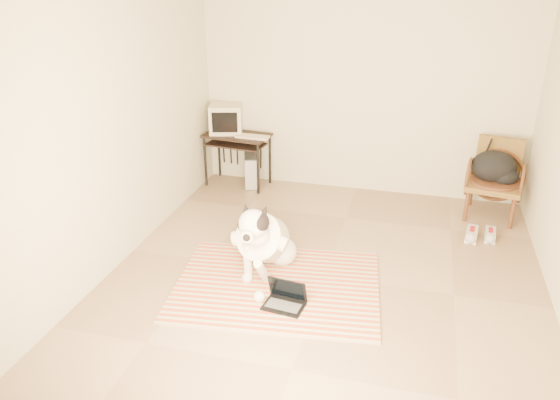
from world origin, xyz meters
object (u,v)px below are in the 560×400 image
at_px(laptop, 285,299).
at_px(computer_desk, 237,142).
at_px(rattan_chair, 495,179).
at_px(backpack, 496,168).
at_px(dog, 263,241).
at_px(pc_tower, 252,170).
at_px(crt_monitor, 226,118).

height_order(laptop, computer_desk, computer_desk).
bearing_deg(computer_desk, laptop, -62.97).
bearing_deg(rattan_chair, backpack, -142.87).
distance_m(dog, pc_tower, 2.23).
bearing_deg(computer_desk, dog, -64.86).
distance_m(laptop, computer_desk, 2.90).
bearing_deg(pc_tower, rattan_chair, -3.51).
relative_size(laptop, computer_desk, 0.42).
distance_m(laptop, pc_tower, 2.83).
height_order(dog, computer_desk, dog).
distance_m(laptop, backpack, 3.07).
distance_m(computer_desk, crt_monitor, 0.33).
bearing_deg(dog, computer_desk, 115.14).
height_order(dog, pc_tower, dog).
bearing_deg(crt_monitor, computer_desk, -24.55).
xyz_separation_m(laptop, pc_tower, (-1.12, 2.60, 0.13)).
distance_m(dog, backpack, 2.90).
bearing_deg(pc_tower, computer_desk, -163.30).
bearing_deg(crt_monitor, laptop, -60.82).
xyz_separation_m(dog, laptop, (0.34, -0.51, -0.25)).
distance_m(dog, rattan_chair, 2.91).
height_order(crt_monitor, pc_tower, crt_monitor).
xyz_separation_m(dog, rattan_chair, (2.20, 1.91, 0.11)).
bearing_deg(rattan_chair, dog, -139.03).
relative_size(computer_desk, rattan_chair, 0.99).
relative_size(pc_tower, backpack, 0.91).
relative_size(laptop, backpack, 0.71).
xyz_separation_m(dog, backpack, (2.18, 1.90, 0.24)).
height_order(rattan_chair, backpack, rattan_chair).
xyz_separation_m(computer_desk, pc_tower, (0.18, 0.05, -0.38)).
height_order(pc_tower, rattan_chair, rattan_chair).
distance_m(crt_monitor, backpack, 3.32).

